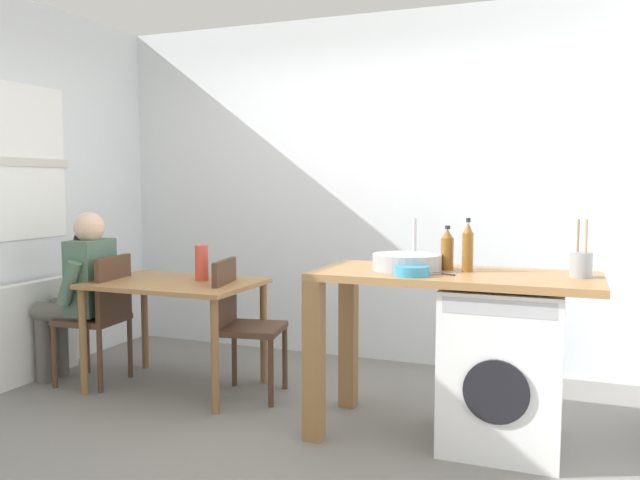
{
  "coord_description": "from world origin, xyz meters",
  "views": [
    {
      "loc": [
        1.54,
        -3.16,
        1.4
      ],
      "look_at": [
        0.13,
        0.45,
        1.06
      ],
      "focal_mm": 36.24,
      "sensor_mm": 36.0,
      "label": 1
    }
  ],
  "objects_px": {
    "dining_table": "(175,295)",
    "bottle_squat_brown": "(468,248)",
    "chair_person_seat": "(101,312)",
    "washing_machine": "(503,367)",
    "chair_opposite": "(240,319)",
    "vase": "(202,263)",
    "seated_person": "(81,288)",
    "bottle_tall_green": "(447,250)",
    "utensil_crock": "(581,264)",
    "mixing_bowl": "(412,270)"
  },
  "relations": [
    {
      "from": "dining_table",
      "to": "bottle_squat_brown",
      "type": "distance_m",
      "value": 2.01
    },
    {
      "from": "chair_person_seat",
      "to": "washing_machine",
      "type": "relative_size",
      "value": 1.05
    },
    {
      "from": "chair_opposite",
      "to": "vase",
      "type": "relative_size",
      "value": 3.72
    },
    {
      "from": "seated_person",
      "to": "bottle_squat_brown",
      "type": "xyz_separation_m",
      "value": [
        2.67,
        -0.02,
        0.38
      ]
    },
    {
      "from": "washing_machine",
      "to": "bottle_tall_green",
      "type": "bearing_deg",
      "value": 161.94
    },
    {
      "from": "chair_person_seat",
      "to": "utensil_crock",
      "type": "height_order",
      "value": "utensil_crock"
    },
    {
      "from": "chair_person_seat",
      "to": "utensil_crock",
      "type": "xyz_separation_m",
      "value": [
        3.08,
        -0.05,
        0.48
      ]
    },
    {
      "from": "dining_table",
      "to": "bottle_squat_brown",
      "type": "bearing_deg",
      "value": -3.71
    },
    {
      "from": "mixing_bowl",
      "to": "seated_person",
      "type": "bearing_deg",
      "value": 173.39
    },
    {
      "from": "seated_person",
      "to": "bottle_squat_brown",
      "type": "bearing_deg",
      "value": -95.71
    },
    {
      "from": "bottle_tall_green",
      "to": "dining_table",
      "type": "bearing_deg",
      "value": 177.33
    },
    {
      "from": "dining_table",
      "to": "chair_person_seat",
      "type": "height_order",
      "value": "chair_person_seat"
    },
    {
      "from": "dining_table",
      "to": "vase",
      "type": "bearing_deg",
      "value": 33.69
    },
    {
      "from": "bottle_squat_brown",
      "to": "vase",
      "type": "height_order",
      "value": "bottle_squat_brown"
    },
    {
      "from": "mixing_bowl",
      "to": "vase",
      "type": "bearing_deg",
      "value": 162.67
    },
    {
      "from": "dining_table",
      "to": "bottle_squat_brown",
      "type": "height_order",
      "value": "bottle_squat_brown"
    },
    {
      "from": "seated_person",
      "to": "utensil_crock",
      "type": "height_order",
      "value": "utensil_crock"
    },
    {
      "from": "chair_opposite",
      "to": "chair_person_seat",
      "type": "bearing_deg",
      "value": -93.07
    },
    {
      "from": "mixing_bowl",
      "to": "utensil_crock",
      "type": "bearing_deg",
      "value": 16.99
    },
    {
      "from": "mixing_bowl",
      "to": "vase",
      "type": "relative_size",
      "value": 0.77
    },
    {
      "from": "chair_opposite",
      "to": "washing_machine",
      "type": "distance_m",
      "value": 1.71
    },
    {
      "from": "mixing_bowl",
      "to": "dining_table",
      "type": "bearing_deg",
      "value": 167.24
    },
    {
      "from": "washing_machine",
      "to": "vase",
      "type": "height_order",
      "value": "vase"
    },
    {
      "from": "chair_person_seat",
      "to": "utensil_crock",
      "type": "bearing_deg",
      "value": -96.15
    },
    {
      "from": "chair_person_seat",
      "to": "bottle_squat_brown",
      "type": "xyz_separation_m",
      "value": [
        2.51,
        -0.03,
        0.54
      ]
    },
    {
      "from": "bottle_tall_green",
      "to": "seated_person",
      "type": "bearing_deg",
      "value": -179.5
    },
    {
      "from": "bottle_tall_green",
      "to": "utensil_crock",
      "type": "relative_size",
      "value": 0.82
    },
    {
      "from": "chair_opposite",
      "to": "seated_person",
      "type": "xyz_separation_m",
      "value": [
        -1.18,
        -0.14,
        0.16
      ]
    },
    {
      "from": "chair_opposite",
      "to": "utensil_crock",
      "type": "height_order",
      "value": "utensil_crock"
    },
    {
      "from": "mixing_bowl",
      "to": "chair_person_seat",
      "type": "bearing_deg",
      "value": 172.56
    },
    {
      "from": "vase",
      "to": "utensil_crock",
      "type": "bearing_deg",
      "value": -5.72
    },
    {
      "from": "chair_person_seat",
      "to": "bottle_tall_green",
      "type": "relative_size",
      "value": 3.66
    },
    {
      "from": "dining_table",
      "to": "mixing_bowl",
      "type": "height_order",
      "value": "mixing_bowl"
    },
    {
      "from": "bottle_tall_green",
      "to": "mixing_bowl",
      "type": "distance_m",
      "value": 0.34
    },
    {
      "from": "mixing_bowl",
      "to": "washing_machine",
      "type": "bearing_deg",
      "value": 23.7
    },
    {
      "from": "bottle_squat_brown",
      "to": "mixing_bowl",
      "type": "xyz_separation_m",
      "value": [
        -0.25,
        -0.26,
        -0.1
      ]
    },
    {
      "from": "vase",
      "to": "chair_opposite",
      "type": "bearing_deg",
      "value": -10.97
    },
    {
      "from": "seated_person",
      "to": "utensil_crock",
      "type": "distance_m",
      "value": 3.26
    },
    {
      "from": "dining_table",
      "to": "vase",
      "type": "height_order",
      "value": "vase"
    },
    {
      "from": "seated_person",
      "to": "mixing_bowl",
      "type": "height_order",
      "value": "seated_person"
    },
    {
      "from": "dining_table",
      "to": "utensil_crock",
      "type": "height_order",
      "value": "utensil_crock"
    },
    {
      "from": "washing_machine",
      "to": "utensil_crock",
      "type": "bearing_deg",
      "value": 8.1
    },
    {
      "from": "chair_person_seat",
      "to": "seated_person",
      "type": "bearing_deg",
      "value": 90.0
    },
    {
      "from": "washing_machine",
      "to": "mixing_bowl",
      "type": "relative_size",
      "value": 4.65
    },
    {
      "from": "chair_opposite",
      "to": "mixing_bowl",
      "type": "relative_size",
      "value": 4.86
    },
    {
      "from": "washing_machine",
      "to": "mixing_bowl",
      "type": "height_order",
      "value": "mixing_bowl"
    },
    {
      "from": "mixing_bowl",
      "to": "chair_opposite",
      "type": "bearing_deg",
      "value": 161.06
    },
    {
      "from": "chair_person_seat",
      "to": "bottle_tall_green",
      "type": "bearing_deg",
      "value": -95.13
    },
    {
      "from": "chair_opposite",
      "to": "seated_person",
      "type": "bearing_deg",
      "value": -93.33
    },
    {
      "from": "chair_opposite",
      "to": "bottle_squat_brown",
      "type": "xyz_separation_m",
      "value": [
        1.49,
        -0.16,
        0.54
      ]
    }
  ]
}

